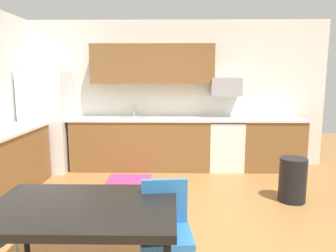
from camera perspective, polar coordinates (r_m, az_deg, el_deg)
The scene contains 16 objects.
ground_plane at distance 3.73m, azimuth -0.26°, elevation -17.89°, with size 12.00×12.00×0.00m, color #9E6B38.
wall_back at distance 5.98m, azimuth 0.25°, elevation 5.81°, with size 5.80×0.10×2.70m, color silver.
cabinet_run_back at distance 5.79m, azimuth -4.91°, elevation -3.33°, with size 2.47×0.60×0.90m, color brown.
cabinet_run_back_right at distance 6.03m, azimuth 18.19°, elevation -3.26°, with size 1.08×0.60×0.90m, color brown.
cabinet_run_left at distance 4.91m, azimuth -28.15°, elevation -6.65°, with size 0.60×2.00×0.90m, color brown.
countertop_back at distance 5.68m, azimuth 0.21°, elevation 1.27°, with size 4.80×0.64×0.04m, color silver.
upper_cabinets_back at distance 5.77m, azimuth -2.81°, elevation 11.15°, with size 2.20×0.34×0.70m, color brown.
refrigerator at distance 6.04m, azimuth -20.97°, elevation 0.79°, with size 0.76×0.70×1.77m, color white.
oven_range at distance 5.83m, azimuth 10.28°, elevation -3.30°, with size 0.60×0.60×0.91m.
microwave at distance 5.80m, azimuth 10.41°, elevation 6.99°, with size 0.54×0.36×0.32m, color #9EA0A5.
sink_basin at distance 5.73m, azimuth -6.39°, elevation 0.88°, with size 0.48×0.40×0.14m, color #A5A8AD.
sink_faucet at distance 5.88m, azimuth -6.20°, elevation 2.68°, with size 0.02×0.02×0.24m, color #B2B5BA.
dining_table at distance 2.53m, azimuth -15.16°, elevation -14.91°, with size 1.40×0.90×0.74m.
chair_near_table at distance 2.65m, azimuth -0.43°, elevation -17.53°, with size 0.44×0.44×0.85m.
trash_bin at distance 4.64m, azimuth 21.65°, elevation -9.04°, with size 0.36×0.36×0.60m, color black.
floor_mat at distance 5.30m, azimuth -7.05°, elevation -9.53°, with size 0.70×0.50×0.01m, color #CC3372.
Camera 1 is at (0.07, -3.32, 1.69)m, focal length 33.63 mm.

